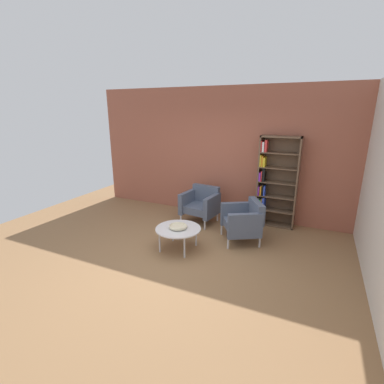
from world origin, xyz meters
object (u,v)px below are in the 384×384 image
at_px(coffee_table_low, 178,230).
at_px(armchair_near_window, 244,220).
at_px(bookshelf_tall, 274,183).
at_px(decorative_bowl, 178,226).
at_px(armchair_corner_red, 201,204).

bearing_deg(coffee_table_low, armchair_near_window, 40.08).
height_order(bookshelf_tall, decorative_bowl, bookshelf_tall).
distance_m(coffee_table_low, decorative_bowl, 0.06).
xyz_separation_m(bookshelf_tall, coffee_table_low, (-1.31, -1.86, -0.55)).
distance_m(coffee_table_low, armchair_corner_red, 1.36).
distance_m(bookshelf_tall, armchair_corner_red, 1.61).
bearing_deg(bookshelf_tall, decorative_bowl, -125.14).
height_order(armchair_near_window, armchair_corner_red, same).
xyz_separation_m(bookshelf_tall, armchair_corner_red, (-1.44, -0.50, -0.50)).
distance_m(bookshelf_tall, armchair_near_window, 1.21).
xyz_separation_m(coffee_table_low, armchair_corner_red, (-0.14, 1.36, 0.04)).
relative_size(decorative_bowl, armchair_near_window, 0.34).
relative_size(bookshelf_tall, decorative_bowl, 5.94).
xyz_separation_m(coffee_table_low, armchair_near_window, (0.96, 0.81, 0.04)).
distance_m(bookshelf_tall, decorative_bowl, 2.32).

